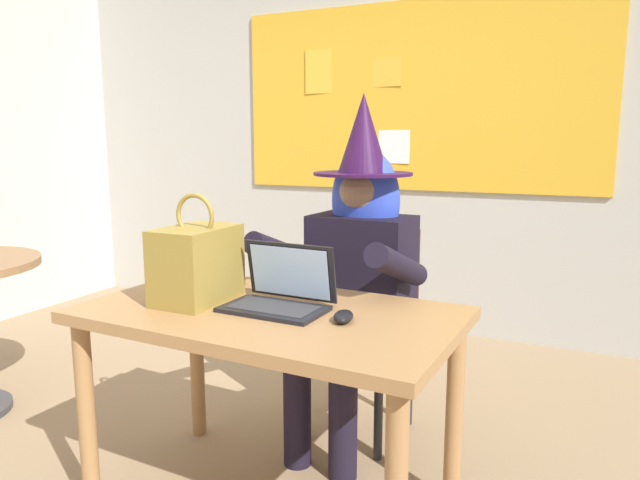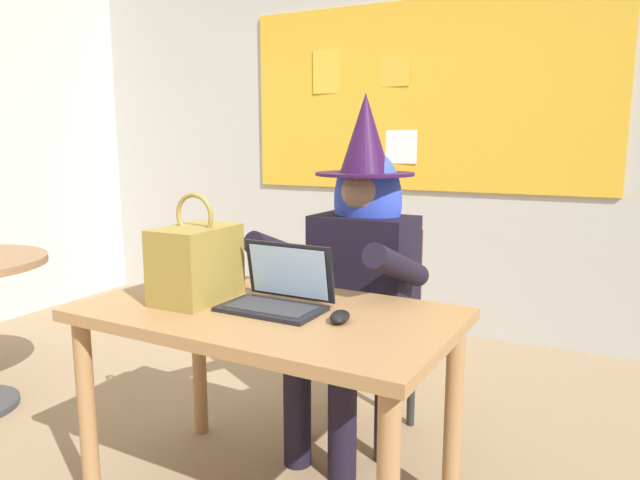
# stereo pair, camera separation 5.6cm
# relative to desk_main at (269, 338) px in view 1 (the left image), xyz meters

# --- Properties ---
(wall_back_bulletin) EXTENTS (5.46, 2.35, 2.94)m
(wall_back_bulletin) POSITION_rel_desk_main_xyz_m (-0.13, 2.16, 0.86)
(wall_back_bulletin) COLOR #B2B2AD
(wall_back_bulletin) RESTS_ON ground
(desk_main) EXTENTS (1.27, 0.76, 0.72)m
(desk_main) POSITION_rel_desk_main_xyz_m (0.00, 0.00, 0.00)
(desk_main) COLOR #A37547
(desk_main) RESTS_ON ground
(chair_at_desk) EXTENTS (0.45, 0.45, 0.89)m
(chair_at_desk) POSITION_rel_desk_main_xyz_m (0.09, 0.71, -0.12)
(chair_at_desk) COLOR #4C1E19
(chair_at_desk) RESTS_ON ground
(person_costumed) EXTENTS (0.62, 0.68, 1.47)m
(person_costumed) POSITION_rel_desk_main_xyz_m (0.08, 0.59, 0.17)
(person_costumed) COLOR black
(person_costumed) RESTS_ON ground
(laptop) EXTENTS (0.34, 0.25, 0.21)m
(laptop) POSITION_rel_desk_main_xyz_m (0.03, 0.03, 0.15)
(laptop) COLOR black
(laptop) RESTS_ON desk_main
(computer_mouse) EXTENTS (0.08, 0.11, 0.03)m
(computer_mouse) POSITION_rel_desk_main_xyz_m (0.28, -0.02, 0.12)
(computer_mouse) COLOR black
(computer_mouse) RESTS_ON desk_main
(handbag) EXTENTS (0.20, 0.30, 0.38)m
(handbag) POSITION_rel_desk_main_xyz_m (-0.28, -0.02, 0.23)
(handbag) COLOR olive
(handbag) RESTS_ON desk_main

